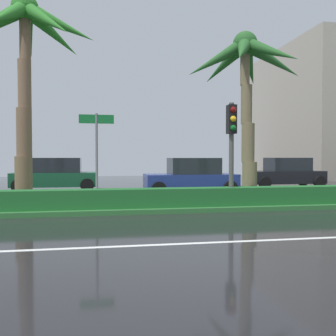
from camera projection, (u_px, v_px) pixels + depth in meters
name	position (u px, v px, depth m)	size (l,w,h in m)	color
ground_plane	(131.00, 204.00, 14.48)	(90.00, 42.00, 0.10)	black
near_lane_divider_stripe	(159.00, 245.00, 7.60)	(81.00, 0.14, 0.01)	white
median_strip	(133.00, 204.00, 13.50)	(85.50, 4.00, 0.15)	#2D6B33
median_hedge	(137.00, 198.00, 12.11)	(76.50, 0.70, 0.60)	#1E6028
palm_tree_mid_left	(26.00, 43.00, 12.81)	(4.76, 4.71, 7.10)	brown
palm_tree_centre_left	(246.00, 71.00, 14.10)	(4.64, 4.49, 6.28)	#746547
traffic_signal_median_right	(232.00, 135.00, 12.63)	(0.28, 0.43, 3.42)	#4C4C47
street_name_sign	(97.00, 147.00, 12.07)	(1.10, 0.08, 3.00)	slate
car_in_traffic_second	(56.00, 175.00, 19.70)	(4.30, 2.02, 1.72)	#195133
car_in_traffic_third	(191.00, 177.00, 17.85)	(4.30, 2.02, 1.72)	navy
car_in_traffic_fourth	(286.00, 173.00, 22.00)	(4.30, 2.02, 1.72)	black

